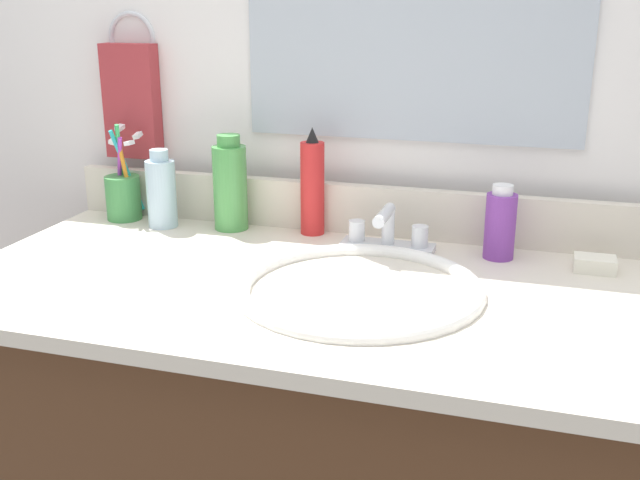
% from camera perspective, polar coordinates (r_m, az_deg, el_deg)
% --- Properties ---
extents(countertop, '(1.09, 0.56, 0.02)m').
position_cam_1_polar(countertop, '(1.16, -1.31, -3.71)').
color(countertop, beige).
rests_on(countertop, vanity_cabinet).
extents(backsplash, '(1.09, 0.02, 0.09)m').
position_cam_1_polar(backsplash, '(1.39, 2.16, 2.41)').
color(backsplash, beige).
rests_on(backsplash, countertop).
extents(back_wall, '(2.19, 0.04, 1.30)m').
position_cam_1_polar(back_wall, '(1.52, 2.67, -5.19)').
color(back_wall, white).
rests_on(back_wall, ground_plane).
extents(towel_ring, '(0.10, 0.01, 0.10)m').
position_cam_1_polar(towel_ring, '(1.55, -14.01, 14.60)').
color(towel_ring, silver).
extents(hand_towel, '(0.11, 0.04, 0.22)m').
position_cam_1_polar(hand_towel, '(1.55, -14.01, 10.11)').
color(hand_towel, '#A53338').
extents(sink_basin, '(0.37, 0.37, 0.11)m').
position_cam_1_polar(sink_basin, '(1.13, 2.94, -5.30)').
color(sink_basin, white).
rests_on(sink_basin, countertop).
extents(faucet, '(0.16, 0.10, 0.08)m').
position_cam_1_polar(faucet, '(1.29, 5.09, 0.34)').
color(faucet, silver).
rests_on(faucet, countertop).
extents(bottle_toner_green, '(0.06, 0.06, 0.18)m').
position_cam_1_polar(bottle_toner_green, '(1.41, -6.80, 4.12)').
color(bottle_toner_green, '#4C9E4C').
rests_on(bottle_toner_green, countertop).
extents(bottle_cream_purple, '(0.05, 0.05, 0.13)m').
position_cam_1_polar(bottle_cream_purple, '(1.28, 13.44, 1.17)').
color(bottle_cream_purple, '#7A3899').
rests_on(bottle_cream_purple, countertop).
extents(bottle_spray_red, '(0.04, 0.04, 0.20)m').
position_cam_1_polar(bottle_spray_red, '(1.37, -0.58, 4.07)').
color(bottle_spray_red, red).
rests_on(bottle_spray_red, countertop).
extents(bottle_gel_clear, '(0.06, 0.06, 0.15)m').
position_cam_1_polar(bottle_gel_clear, '(1.45, -11.88, 3.60)').
color(bottle_gel_clear, silver).
rests_on(bottle_gel_clear, countertop).
extents(cup_green, '(0.07, 0.07, 0.19)m').
position_cam_1_polar(cup_green, '(1.52, -14.61, 3.37)').
color(cup_green, '#3F8C47').
rests_on(cup_green, countertop).
extents(soap_bar, '(0.06, 0.04, 0.02)m').
position_cam_1_polar(soap_bar, '(1.27, 20.02, -1.72)').
color(soap_bar, white).
rests_on(soap_bar, countertop).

